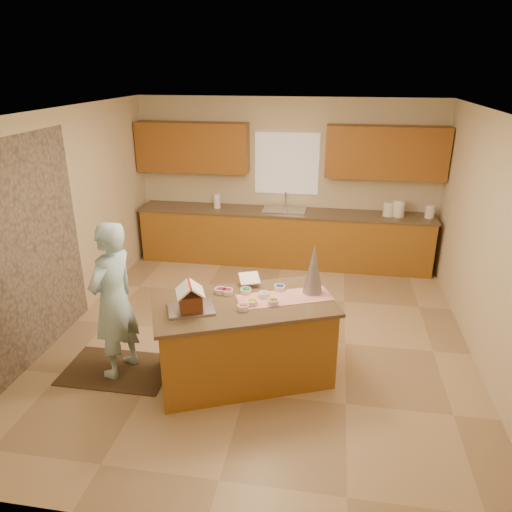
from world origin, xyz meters
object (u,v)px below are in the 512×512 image
(island_base, at_px, (244,342))
(boy, at_px, (113,301))
(gingerbread_house, at_px, (191,299))
(tinsel_tree, at_px, (313,269))

(island_base, distance_m, boy, 1.43)
(boy, bearing_deg, gingerbread_house, 97.51)
(island_base, height_order, boy, boy)
(boy, distance_m, gingerbread_house, 0.90)
(island_base, height_order, tinsel_tree, tinsel_tree)
(island_base, height_order, gingerbread_house, gingerbread_house)
(gingerbread_house, bearing_deg, tinsel_tree, 26.92)
(island_base, relative_size, boy, 1.03)
(island_base, relative_size, gingerbread_house, 4.95)
(island_base, relative_size, tinsel_tree, 3.27)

